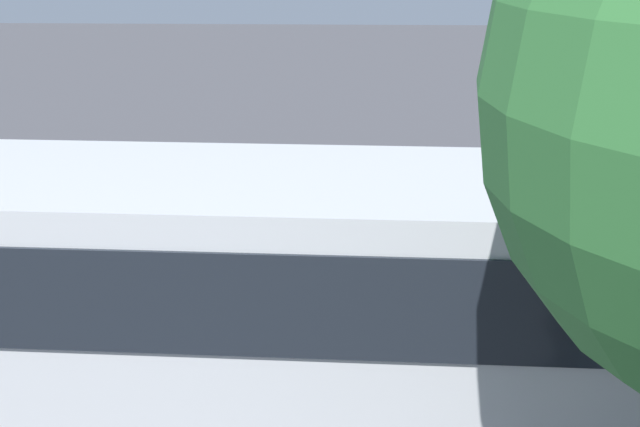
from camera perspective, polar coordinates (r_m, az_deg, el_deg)
ground_plane at (r=12.97m, az=0.63°, el=-5.92°), size 80.00×80.00×0.00m
tour_bus at (r=8.61m, az=0.26°, el=-7.59°), size 11.43×2.84×3.25m
spectator_far_left at (r=11.69m, az=5.01°, el=-3.49°), size 0.57×0.39×1.71m
spectator_left at (r=11.79m, az=0.60°, el=-3.18°), size 0.57×0.32×1.71m
spectator_centre at (r=11.60m, az=-4.38°, el=-3.29°), size 0.57×0.33×1.81m
parked_motorcycle_silver at (r=11.39m, az=9.68°, el=-7.34°), size 2.05×0.59×0.99m
stunt_motorcycle at (r=15.85m, az=-3.75°, el=1.23°), size 2.00×0.81×1.23m
traffic_cone at (r=14.92m, az=5.08°, el=-1.25°), size 0.34×0.34×0.63m
bay_line_a at (r=15.04m, az=14.55°, el=-2.88°), size 0.26×4.15×0.01m
bay_line_b at (r=14.71m, az=4.93°, el=-2.81°), size 0.27×4.54×0.01m
bay_line_c at (r=14.80m, az=-4.83°, el=-2.66°), size 0.28×4.76×0.01m
bay_line_d at (r=15.32m, az=-14.20°, el=-2.44°), size 0.26×4.27×0.01m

